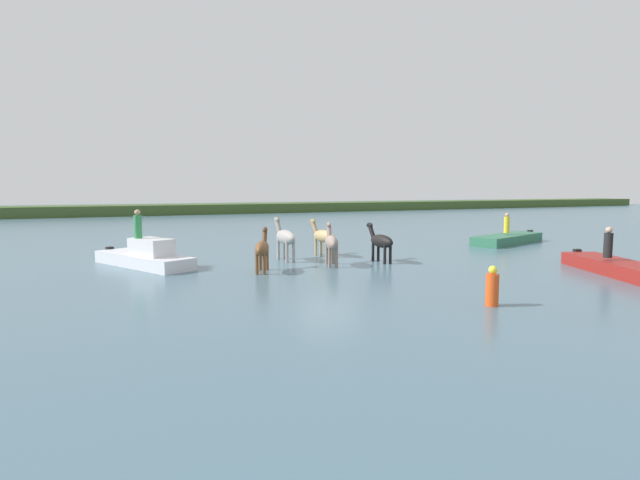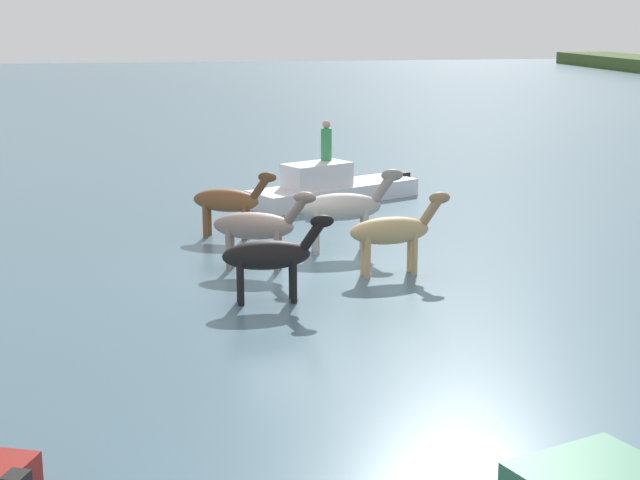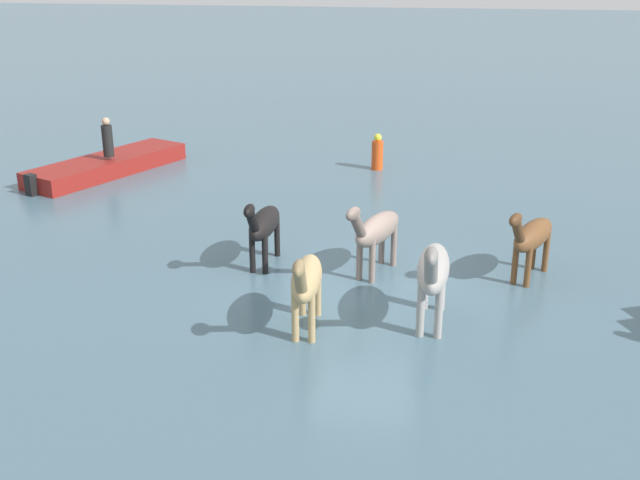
# 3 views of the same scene
# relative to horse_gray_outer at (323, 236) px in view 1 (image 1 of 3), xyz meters

# --- Properties ---
(ground_plane) EXTENTS (180.14, 180.14, 0.00)m
(ground_plane) POSITION_rel_horse_gray_outer_xyz_m (-0.72, -2.00, -0.97)
(ground_plane) COLOR #476675
(distant_shoreline) EXTENTS (162.13, 6.00, 2.40)m
(distant_shoreline) POSITION_rel_horse_gray_outer_xyz_m (-0.72, 42.31, -0.97)
(distant_shoreline) COLOR #3D5427
(distant_shoreline) RESTS_ON ground_plane
(horse_gray_outer) EXTENTS (0.68, 2.27, 1.75)m
(horse_gray_outer) POSITION_rel_horse_gray_outer_xyz_m (0.00, 0.00, 0.00)
(horse_gray_outer) COLOR tan
(horse_gray_outer) RESTS_ON ground_plane
(horse_dun_straggler) EXTENTS (0.51, 2.17, 1.70)m
(horse_dun_straggler) POSITION_rel_horse_gray_outer_xyz_m (1.53, -2.82, -0.03)
(horse_dun_straggler) COLOR black
(horse_dun_straggler) RESTS_ON ground_plane
(horse_rear_stallion) EXTENTS (1.07, 2.26, 1.77)m
(horse_rear_stallion) POSITION_rel_horse_gray_outer_xyz_m (-0.89, -2.81, 0.01)
(horse_rear_stallion) COLOR gray
(horse_rear_stallion) RESTS_ON ground_plane
(horse_lead) EXTENTS (1.22, 2.12, 1.70)m
(horse_lead) POSITION_rel_horse_gray_outer_xyz_m (-4.05, -3.17, -0.03)
(horse_lead) COLOR brown
(horse_lead) RESTS_ON ground_plane
(horse_mid_herd) EXTENTS (0.58, 2.47, 1.93)m
(horse_mid_herd) POSITION_rel_horse_gray_outer_xyz_m (-2.18, -0.64, 0.10)
(horse_mid_herd) COLOR #9E9993
(horse_mid_herd) RESTS_ON ground_plane
(boat_launch_far) EXTENTS (6.07, 3.49, 0.78)m
(boat_launch_far) POSITION_rel_horse_gray_outer_xyz_m (12.28, 0.51, -0.78)
(boat_launch_far) COLOR #2D6B4C
(boat_launch_far) RESTS_ON ground_plane
(boat_dinghy_port) EXTENTS (3.43, 5.55, 0.76)m
(boat_dinghy_port) POSITION_rel_horse_gray_outer_xyz_m (8.23, -9.13, -0.78)
(boat_dinghy_port) COLOR maroon
(boat_dinghy_port) RESTS_ON ground_plane
(boat_motor_center) EXTENTS (3.74, 5.47, 1.36)m
(boat_motor_center) POSITION_rel_horse_gray_outer_xyz_m (-8.14, 0.18, -0.64)
(boat_motor_center) COLOR silver
(boat_motor_center) RESTS_ON ground_plane
(person_watcher_seated) EXTENTS (0.32, 0.32, 1.19)m
(person_watcher_seated) POSITION_rel_horse_gray_outer_xyz_m (12.18, 0.53, 0.21)
(person_watcher_seated) COLOR yellow
(person_watcher_seated) RESTS_ON boat_launch_far
(person_spotter_bow) EXTENTS (0.32, 0.32, 1.19)m
(person_spotter_bow) POSITION_rel_horse_gray_outer_xyz_m (8.02, -8.90, 0.19)
(person_spotter_bow) COLOR black
(person_spotter_bow) RESTS_ON boat_dinghy_port
(person_helmsman_aft) EXTENTS (0.32, 0.32, 1.19)m
(person_helmsman_aft) POSITION_rel_horse_gray_outer_xyz_m (-8.38, 0.07, 0.79)
(person_helmsman_aft) COLOR #338C4C
(person_helmsman_aft) RESTS_ON boat_motor_center
(buoy_channel_marker) EXTENTS (0.36, 0.36, 1.14)m
(buoy_channel_marker) POSITION_rel_horse_gray_outer_xyz_m (0.10, -11.22, -0.46)
(buoy_channel_marker) COLOR #E54C19
(buoy_channel_marker) RESTS_ON ground_plane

